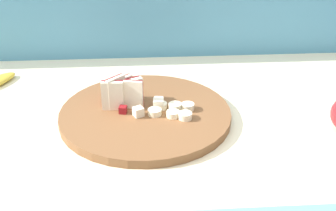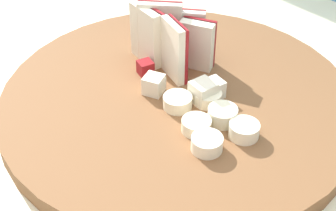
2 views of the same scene
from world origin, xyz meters
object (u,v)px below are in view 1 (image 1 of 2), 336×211
banana_slice_rows (173,110)px  apple_wedge_fan (122,92)px  apple_dice_pile (142,105)px  cutting_board (145,114)px

banana_slice_rows → apple_wedge_fan: bearing=157.6°
apple_wedge_fan → apple_dice_pile: 0.05m
apple_wedge_fan → banana_slice_rows: apple_wedge_fan is taller
cutting_board → apple_wedge_fan: apple_wedge_fan is taller
apple_dice_pile → banana_slice_rows: (0.06, -0.02, -0.00)m
banana_slice_rows → apple_dice_pile: bearing=160.9°
cutting_board → apple_dice_pile: 0.02m
apple_wedge_fan → banana_slice_rows: 0.12m
apple_dice_pile → banana_slice_rows: 0.07m
apple_dice_pile → banana_slice_rows: apple_dice_pile is taller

